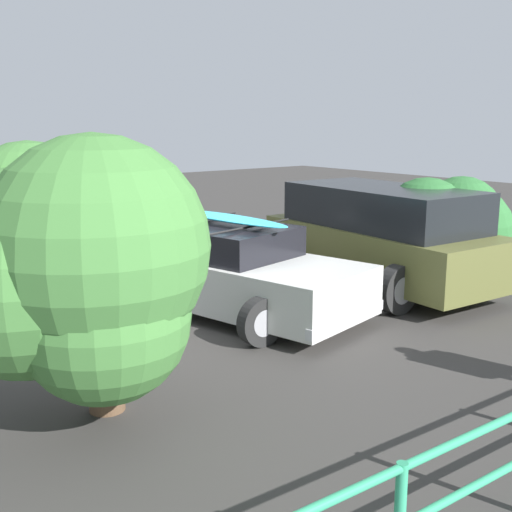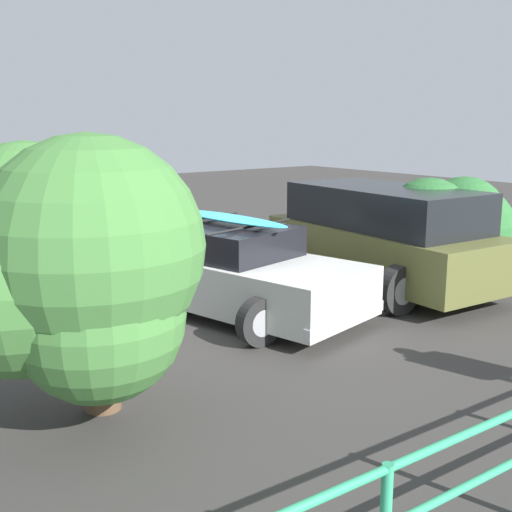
# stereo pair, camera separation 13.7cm
# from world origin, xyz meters

# --- Properties ---
(ground_plane) EXTENTS (44.00, 44.00, 0.02)m
(ground_plane) POSITION_xyz_m (0.00, 0.00, -0.01)
(ground_plane) COLOR #383533
(ground_plane) RESTS_ON ground
(sedan_car) EXTENTS (2.88, 4.39, 1.57)m
(sedan_car) POSITION_xyz_m (-0.65, 0.18, 0.62)
(sedan_car) COLOR silver
(sedan_car) RESTS_ON ground
(suv_car) EXTENTS (2.73, 4.48, 1.71)m
(suv_car) POSITION_xyz_m (-3.53, 0.57, 0.88)
(suv_car) COLOR brown
(suv_car) RESTS_ON ground
(bush_near_left) EXTENTS (2.47, 2.51, 2.71)m
(bush_near_left) POSITION_xyz_m (2.55, 2.25, 1.57)
(bush_near_left) COLOR brown
(bush_near_left) RESTS_ON ground
(bush_near_right) EXTENTS (2.27, 2.04, 1.88)m
(bush_near_right) POSITION_xyz_m (-4.63, 1.12, 0.95)
(bush_near_right) COLOR brown
(bush_near_right) RESTS_ON ground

